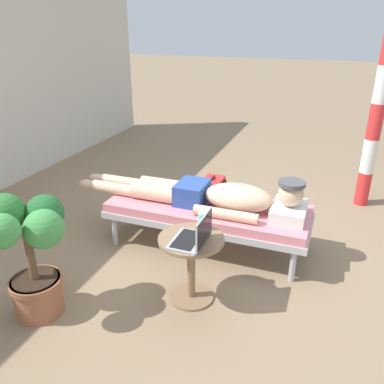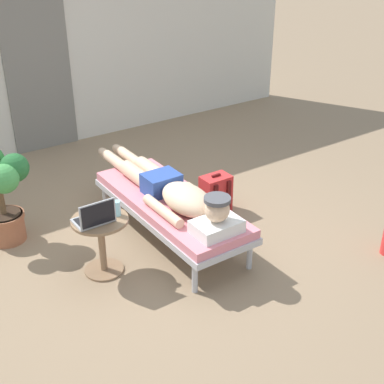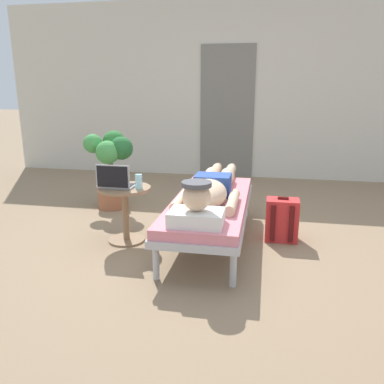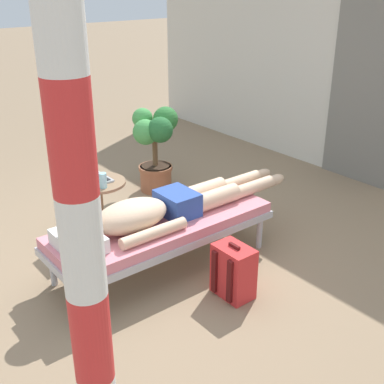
{
  "view_description": "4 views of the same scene",
  "coord_description": "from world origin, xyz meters",
  "px_view_note": "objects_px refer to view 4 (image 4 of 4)",
  "views": [
    {
      "loc": [
        -2.92,
        -0.92,
        1.95
      ],
      "look_at": [
        0.19,
        0.25,
        0.5
      ],
      "focal_mm": 37.0,
      "sensor_mm": 36.0,
      "label": 1
    },
    {
      "loc": [
        -2.12,
        -3.59,
        2.74
      ],
      "look_at": [
        0.32,
        -0.04,
        0.49
      ],
      "focal_mm": 49.35,
      "sensor_mm": 36.0,
      "label": 2
    },
    {
      "loc": [
        0.64,
        -3.31,
        1.4
      ],
      "look_at": [
        -0.03,
        0.16,
        0.45
      ],
      "focal_mm": 36.4,
      "sensor_mm": 36.0,
      "label": 3
    },
    {
      "loc": [
        3.02,
        -1.9,
        2.19
      ],
      "look_at": [
        0.32,
        0.26,
        0.66
      ],
      "focal_mm": 46.28,
      "sensor_mm": 36.0,
      "label": 4
    }
  ],
  "objects_px": {
    "person_reclining": "(157,209)",
    "laptop": "(89,175)",
    "backpack": "(234,272)",
    "potted_plant": "(155,144)",
    "side_table": "(100,199)",
    "lounge_chair": "(162,227)",
    "drink_glass": "(103,180)",
    "porch_post": "(82,246)"
  },
  "relations": [
    {
      "from": "drink_glass",
      "to": "lounge_chair",
      "type": "bearing_deg",
      "value": 14.48
    },
    {
      "from": "backpack",
      "to": "potted_plant",
      "type": "distance_m",
      "value": 2.09
    },
    {
      "from": "side_table",
      "to": "backpack",
      "type": "bearing_deg",
      "value": 11.96
    },
    {
      "from": "porch_post",
      "to": "potted_plant",
      "type": "bearing_deg",
      "value": 141.74
    },
    {
      "from": "backpack",
      "to": "laptop",
      "type": "bearing_deg",
      "value": -166.63
    },
    {
      "from": "side_table",
      "to": "laptop",
      "type": "height_order",
      "value": "laptop"
    },
    {
      "from": "side_table",
      "to": "laptop",
      "type": "xyz_separation_m",
      "value": [
        -0.06,
        -0.05,
        0.23
      ]
    },
    {
      "from": "side_table",
      "to": "potted_plant",
      "type": "bearing_deg",
      "value": 118.36
    },
    {
      "from": "porch_post",
      "to": "person_reclining",
      "type": "bearing_deg",
      "value": 138.57
    },
    {
      "from": "person_reclining",
      "to": "potted_plant",
      "type": "distance_m",
      "value": 1.57
    },
    {
      "from": "laptop",
      "to": "drink_glass",
      "type": "distance_m",
      "value": 0.21
    },
    {
      "from": "person_reclining",
      "to": "potted_plant",
      "type": "xyz_separation_m",
      "value": [
        -1.3,
        0.88,
        0.01
      ]
    },
    {
      "from": "backpack",
      "to": "potted_plant",
      "type": "xyz_separation_m",
      "value": [
        -1.96,
        0.67,
        0.33
      ]
    },
    {
      "from": "drink_glass",
      "to": "backpack",
      "type": "relative_size",
      "value": 0.31
    },
    {
      "from": "backpack",
      "to": "lounge_chair",
      "type": "bearing_deg",
      "value": -165.36
    },
    {
      "from": "backpack",
      "to": "side_table",
      "type": "bearing_deg",
      "value": -168.04
    },
    {
      "from": "person_reclining",
      "to": "laptop",
      "type": "bearing_deg",
      "value": -170.7
    },
    {
      "from": "lounge_chair",
      "to": "laptop",
      "type": "distance_m",
      "value": 0.89
    },
    {
      "from": "side_table",
      "to": "potted_plant",
      "type": "relative_size",
      "value": 0.58
    },
    {
      "from": "backpack",
      "to": "drink_glass",
      "type": "bearing_deg",
      "value": -165.44
    },
    {
      "from": "side_table",
      "to": "laptop",
      "type": "distance_m",
      "value": 0.24
    },
    {
      "from": "side_table",
      "to": "drink_glass",
      "type": "xyz_separation_m",
      "value": [
        0.15,
        -0.03,
        0.23
      ]
    },
    {
      "from": "drink_glass",
      "to": "person_reclining",
      "type": "bearing_deg",
      "value": 10.44
    },
    {
      "from": "side_table",
      "to": "porch_post",
      "type": "relative_size",
      "value": 0.19
    },
    {
      "from": "drink_glass",
      "to": "potted_plant",
      "type": "height_order",
      "value": "potted_plant"
    },
    {
      "from": "drink_glass",
      "to": "porch_post",
      "type": "height_order",
      "value": "porch_post"
    },
    {
      "from": "person_reclining",
      "to": "laptop",
      "type": "height_order",
      "value": "laptop"
    },
    {
      "from": "laptop",
      "to": "potted_plant",
      "type": "distance_m",
      "value": 1.12
    },
    {
      "from": "potted_plant",
      "to": "person_reclining",
      "type": "bearing_deg",
      "value": -34.23
    },
    {
      "from": "person_reclining",
      "to": "side_table",
      "type": "relative_size",
      "value": 4.15
    },
    {
      "from": "lounge_chair",
      "to": "potted_plant",
      "type": "relative_size",
      "value": 2.02
    },
    {
      "from": "person_reclining",
      "to": "lounge_chair",
      "type": "bearing_deg",
      "value": 90.0
    },
    {
      "from": "lounge_chair",
      "to": "side_table",
      "type": "bearing_deg",
      "value": -170.36
    },
    {
      "from": "person_reclining",
      "to": "potted_plant",
      "type": "height_order",
      "value": "potted_plant"
    },
    {
      "from": "person_reclining",
      "to": "backpack",
      "type": "distance_m",
      "value": 0.76
    },
    {
      "from": "lounge_chair",
      "to": "drink_glass",
      "type": "distance_m",
      "value": 0.69
    },
    {
      "from": "person_reclining",
      "to": "side_table",
      "type": "xyz_separation_m",
      "value": [
        -0.78,
        -0.09,
        -0.16
      ]
    },
    {
      "from": "side_table",
      "to": "porch_post",
      "type": "xyz_separation_m",
      "value": [
        2.27,
        -1.23,
        0.99
      ]
    },
    {
      "from": "lounge_chair",
      "to": "laptop",
      "type": "relative_size",
      "value": 5.93
    },
    {
      "from": "person_reclining",
      "to": "drink_glass",
      "type": "height_order",
      "value": "person_reclining"
    },
    {
      "from": "lounge_chair",
      "to": "laptop",
      "type": "height_order",
      "value": "laptop"
    },
    {
      "from": "drink_glass",
      "to": "potted_plant",
      "type": "xyz_separation_m",
      "value": [
        -0.67,
        1.0,
        -0.06
      ]
    }
  ]
}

